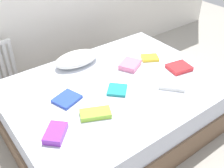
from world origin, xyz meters
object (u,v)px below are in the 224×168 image
textbook_teal (117,90)px  textbook_red (179,67)px  textbook_yellow (150,58)px  textbook_blue (67,99)px  textbook_lime (95,114)px  bed (115,106)px  textbook_pink (130,65)px  textbook_purple (56,133)px  textbook_white (172,84)px  pillow (77,59)px

textbook_teal → textbook_red: bearing=-50.5°
textbook_yellow → textbook_teal: (-0.63, -0.25, -0.00)m
textbook_blue → textbook_lime: 0.32m
textbook_yellow → textbook_lime: bearing=-126.9°
textbook_blue → bed: bearing=-26.0°
textbook_lime → textbook_teal: bearing=49.4°
textbook_lime → bed: bearing=57.2°
bed → textbook_red: bearing=-14.0°
textbook_pink → textbook_lime: size_ratio=0.87×
textbook_yellow → textbook_lime: 1.05m
bed → textbook_teal: textbook_teal is taller
textbook_teal → textbook_purple: bearing=149.0°
textbook_lime → textbook_red: textbook_red is taller
textbook_purple → textbook_white: bearing=-48.6°
pillow → textbook_yellow: (0.68, -0.38, -0.05)m
textbook_red → pillow: bearing=148.1°
bed → textbook_yellow: bearing=15.1°
pillow → textbook_pink: bearing=-42.6°
textbook_white → textbook_red: bearing=79.4°
textbook_white → textbook_yellow: textbook_white is taller
bed → pillow: (-0.09, 0.54, 0.32)m
textbook_white → textbook_purple: textbook_purple is taller
pillow → textbook_pink: size_ratio=2.25×
textbook_blue → textbook_lime: size_ratio=0.85×
textbook_yellow → textbook_red: (0.09, -0.33, 0.01)m
pillow → textbook_pink: 0.55m
bed → textbook_teal: 0.28m
bed → pillow: pillow is taller
textbook_pink → textbook_teal: 0.44m
textbook_purple → textbook_teal: bearing=-31.8°
textbook_white → bed: bearing=-168.5°
pillow → textbook_yellow: size_ratio=2.73×
bed → textbook_pink: 0.45m
textbook_yellow → textbook_purple: bearing=-132.2°
textbook_blue → textbook_teal: bearing=-38.0°
textbook_pink → textbook_teal: size_ratio=1.23×
textbook_lime → textbook_purple: size_ratio=1.19×
bed → textbook_pink: size_ratio=9.39×
textbook_yellow → textbook_lime: size_ratio=0.72×
textbook_yellow → textbook_lime: textbook_lime is taller
bed → textbook_blue: (-0.47, 0.07, 0.27)m
bed → textbook_lime: textbook_lime is taller
textbook_blue → textbook_red: (1.15, -0.24, 0.01)m
bed → textbook_pink: bearing=27.3°
textbook_teal → textbook_purple: size_ratio=0.84×
textbook_purple → textbook_red: size_ratio=0.94×
pillow → textbook_blue: pillow is taller
textbook_pink → textbook_yellow: textbook_pink is taller
textbook_blue → textbook_purple: 0.42m
textbook_lime → textbook_red: bearing=28.8°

